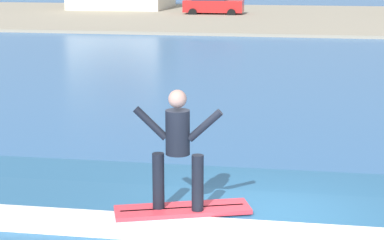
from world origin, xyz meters
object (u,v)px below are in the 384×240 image
object	(u,v)px
surfboard	(182,210)
car_near_shore	(212,4)
surfer	(178,144)
wave_crest	(157,228)

from	to	relation	value
surfboard	car_near_shore	size ratio (longest dim) A/B	0.41
surfboard	surfer	xyz separation A→B (m)	(-0.05, -0.06, 0.94)
wave_crest	surfboard	xyz separation A→B (m)	(0.51, -0.69, 0.58)
surfboard	car_near_shore	xyz separation A→B (m)	(-5.84, 44.96, -0.12)
surfer	car_near_shore	size ratio (longest dim) A/B	0.36
wave_crest	car_near_shore	xyz separation A→B (m)	(-5.33, 44.27, 0.46)
surfboard	car_near_shore	distance (m)	45.34
surfboard	surfer	distance (m)	0.94
wave_crest	car_near_shore	world-z (taller)	car_near_shore
wave_crest	surfer	world-z (taller)	surfer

